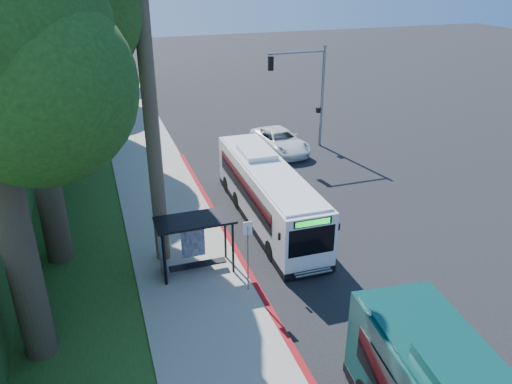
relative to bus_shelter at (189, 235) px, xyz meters
name	(u,v)px	position (x,y,z in m)	size (l,w,h in m)	color
ground	(318,217)	(7.26, 2.86, -1.81)	(140.00, 140.00, 0.00)	black
sidewalk	(178,238)	(-0.04, 2.86, -1.75)	(4.50, 70.00, 0.12)	gray
red_curb	(250,275)	(2.26, -1.14, -1.74)	(0.25, 30.00, 0.13)	maroon
grass_verge	(53,211)	(-5.74, 7.86, -1.78)	(8.00, 70.00, 0.06)	#234719
bus_shelter	(189,235)	(0.00, 0.00, 0.00)	(3.20, 1.51, 2.55)	black
stop_sign_pole	(248,247)	(1.86, -2.14, 0.28)	(0.35, 0.06, 3.17)	gray
traffic_signal_pole	(309,85)	(11.04, 12.86, 2.62)	(4.10, 0.30, 7.00)	gray
white_bus	(267,192)	(4.64, 3.38, -0.24)	(2.45, 10.80, 3.21)	silver
pickup	(280,141)	(8.92, 12.58, -1.05)	(2.51, 5.44, 1.51)	white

